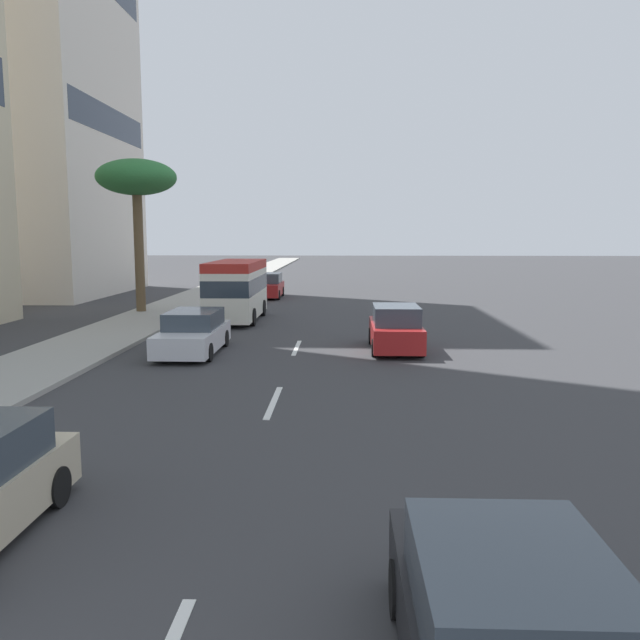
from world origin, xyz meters
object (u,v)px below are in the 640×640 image
at_px(car_third, 396,329).
at_px(car_fifth, 507,628).
at_px(car_second, 193,333).
at_px(minibus_fourth, 237,288).
at_px(car_sixth, 269,286).
at_px(palm_tree, 137,181).

bearing_deg(car_third, car_fifth, 178.69).
relative_size(car_second, car_fifth, 1.17).
bearing_deg(car_fifth, minibus_fourth, 14.65).
height_order(car_sixth, palm_tree, palm_tree).
bearing_deg(palm_tree, car_fifth, -156.47).
bearing_deg(car_second, minibus_fourth, 179.41).
bearing_deg(car_sixth, minibus_fourth, -0.91).
bearing_deg(car_fifth, car_third, -1.31).
bearing_deg(car_fifth, car_second, 21.91).
bearing_deg(car_third, palm_tree, 50.51).
bearing_deg(palm_tree, minibus_fourth, -114.25).
bearing_deg(minibus_fourth, car_third, 41.86).
bearing_deg(car_third, car_sixth, 19.56).
height_order(car_third, car_sixth, car_third).
bearing_deg(car_sixth, car_fifth, 9.94).
height_order(minibus_fourth, palm_tree, palm_tree).
relative_size(minibus_fourth, palm_tree, 0.82).
xyz_separation_m(car_fifth, palm_tree, (28.74, 12.52, 6.36)).
relative_size(minibus_fourth, car_fifth, 1.62).
distance_m(car_second, car_sixth, 20.74).
bearing_deg(car_second, palm_tree, -154.11).
height_order(car_fifth, car_sixth, car_sixth).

